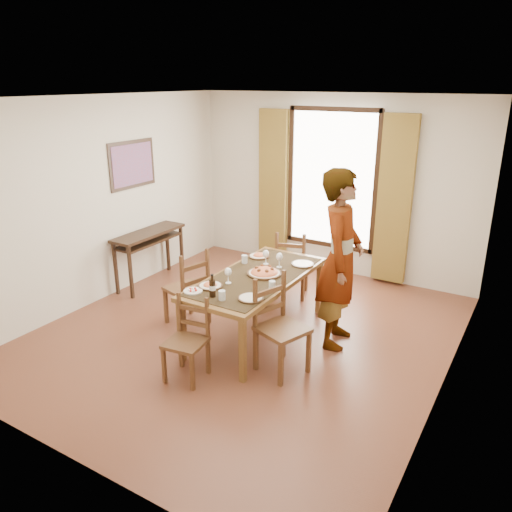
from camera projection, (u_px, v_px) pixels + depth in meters
The scene contains 22 objects.
ground at pixel (246, 333), 5.99m from camera, with size 5.00×5.00×0.00m, color #4C2417.
room_shell at pixel (251, 206), 5.57m from camera, with size 4.60×5.10×2.74m.
console_table at pixel (149, 239), 7.22m from camera, with size 0.38×1.20×0.80m.
dining_table at pixel (257, 281), 5.72m from camera, with size 0.90×1.95×0.76m.
chair_west at pixel (188, 290), 6.06m from camera, with size 0.54×0.54×0.98m.
chair_north at pixel (292, 266), 6.87m from camera, with size 0.54×0.54×0.96m.
chair_south at pixel (187, 342), 4.99m from camera, with size 0.42×0.42×0.85m.
chair_east at pixel (280, 329), 5.09m from camera, with size 0.57×0.57×1.02m.
man at pixel (340, 260), 5.47m from camera, with size 0.62×0.82×2.01m, color gray.
plate_sw at pixel (210, 284), 5.39m from camera, with size 0.27×0.27×0.05m, color silver, non-canonical shape.
plate_se at pixel (251, 297), 5.09m from camera, with size 0.27×0.27×0.05m, color silver, non-canonical shape.
plate_nw at pixel (259, 255), 6.29m from camera, with size 0.27×0.27×0.05m, color silver, non-canonical shape.
plate_ne at pixel (303, 263), 6.03m from camera, with size 0.27×0.27×0.05m, color silver, non-canonical shape.
pasta_platter at pixel (264, 270), 5.72m from camera, with size 0.40×0.40×0.10m, color red, non-canonical shape.
caprese_plate at pixel (193, 290), 5.26m from camera, with size 0.20×0.20×0.04m, color silver, non-canonical shape.
wine_glass_a at pixel (228, 275), 5.46m from camera, with size 0.08×0.08×0.18m, color white, non-canonical shape.
wine_glass_b at pixel (279, 260), 5.92m from camera, with size 0.08×0.08×0.18m, color white, non-canonical shape.
wine_glass_c at pixel (266, 257), 6.02m from camera, with size 0.08×0.08×0.18m, color white, non-canonical shape.
tumbler_a at pixel (272, 285), 5.30m from camera, with size 0.07×0.07×0.10m, color silver.
tumbler_b at pixel (245, 259), 6.07m from camera, with size 0.07×0.07×0.10m, color silver.
tumbler_c at pixel (222, 295), 5.06m from camera, with size 0.07×0.07×0.10m, color silver.
wine_bottle at pixel (212, 285), 5.11m from camera, with size 0.07×0.07×0.25m, color black, non-canonical shape.
Camera 1 is at (2.85, -4.51, 2.88)m, focal length 35.00 mm.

